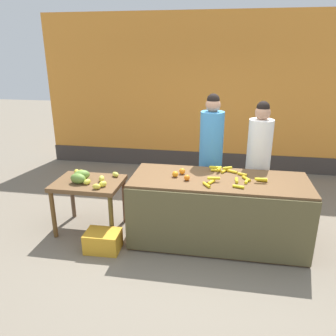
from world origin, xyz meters
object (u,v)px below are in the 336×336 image
Objects in this scene: vendor_woman_white_shirt at (258,164)px; produce_crate at (103,241)px; vendor_woman_blue_shirt at (211,158)px; produce_sack at (152,193)px.

vendor_woman_white_shirt is 2.40m from produce_crate.
produce_sack is at bearing 169.96° from vendor_woman_blue_shirt.
vendor_woman_blue_shirt is 0.68m from vendor_woman_white_shirt.
produce_sack is (-0.93, 0.16, -0.71)m from vendor_woman_blue_shirt.
vendor_woman_blue_shirt is at bearing -10.04° from produce_sack.
produce_sack is (0.36, 1.35, 0.11)m from produce_crate.
produce_sack is (-1.60, 0.19, -0.66)m from vendor_woman_white_shirt.
vendor_woman_white_shirt is 1.75m from produce_sack.
vendor_woman_blue_shirt is 3.87× the size of produce_sack.
produce_sack is at bearing 173.22° from vendor_woman_white_shirt.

